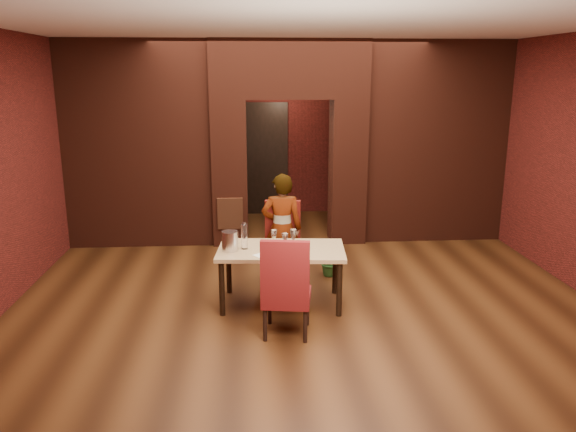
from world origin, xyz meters
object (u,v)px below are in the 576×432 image
object	(u,v)px
wine_bucket	(230,241)
water_bottle	(244,236)
wine_glass_c	(293,239)
potted_plant	(331,262)
dining_table	(281,276)
person_seated	(282,229)
wine_glass_b	(285,241)
chair_near	(287,285)
wine_glass_a	(274,238)
chair_far	(282,242)

from	to	relation	value
wine_bucket	water_bottle	world-z (taller)	water_bottle
wine_glass_c	potted_plant	world-z (taller)	wine_glass_c
dining_table	person_seated	world-z (taller)	person_seated
wine_glass_b	wine_glass_c	size ratio (longest dim) A/B	0.89
chair_near	wine_glass_c	size ratio (longest dim) A/B	5.01
wine_glass_a	wine_bucket	world-z (taller)	wine_bucket
chair_far	wine_glass_a	size ratio (longest dim) A/B	5.16
wine_glass_a	wine_glass_b	xyz separation A→B (m)	(0.12, -0.12, -0.00)
chair_far	wine_glass_c	bearing A→B (deg)	-75.91
dining_table	wine_glass_c	size ratio (longest dim) A/B	6.81
wine_glass_a	water_bottle	size ratio (longest dim) A/B	0.64
chair_near	wine_glass_c	bearing A→B (deg)	-90.44
wine_glass_c	water_bottle	world-z (taller)	water_bottle
chair_far	person_seated	world-z (taller)	person_seated
dining_table	potted_plant	xyz separation A→B (m)	(0.73, 0.92, -0.15)
wine_glass_a	potted_plant	distance (m)	1.31
dining_table	wine_glass_a	size ratio (longest dim) A/B	7.28
chair_near	wine_glass_a	bearing A→B (deg)	-75.17
wine_glass_a	dining_table	bearing A→B (deg)	-45.97
chair_near	wine_glass_b	xyz separation A→B (m)	(0.03, 0.75, 0.25)
dining_table	potted_plant	bearing A→B (deg)	56.28
wine_glass_c	wine_glass_b	bearing A→B (deg)	-144.60
chair_near	wine_glass_a	distance (m)	0.91
chair_far	chair_near	xyz separation A→B (m)	(-0.04, -1.58, 0.02)
water_bottle	wine_glass_b	bearing A→B (deg)	-6.97
wine_bucket	wine_glass_b	bearing A→B (deg)	0.26
chair_far	person_seated	bearing A→B (deg)	-84.89
chair_near	water_bottle	size ratio (longest dim) A/B	3.40
chair_far	wine_glass_b	world-z (taller)	chair_far
chair_far	water_bottle	bearing A→B (deg)	-114.83
water_bottle	potted_plant	bearing A→B (deg)	37.85
dining_table	potted_plant	distance (m)	1.19
chair_near	person_seated	xyz separation A→B (m)	(0.04, 1.54, 0.18)
dining_table	person_seated	size ratio (longest dim) A/B	1.02
wine_glass_b	wine_bucket	bearing A→B (deg)	-179.74
dining_table	potted_plant	world-z (taller)	dining_table
chair_near	wine_bucket	distance (m)	1.00
chair_far	person_seated	size ratio (longest dim) A/B	0.72
dining_table	water_bottle	distance (m)	0.66
person_seated	wine_glass_b	distance (m)	0.79
dining_table	wine_bucket	size ratio (longest dim) A/B	6.37
wine_glass_a	wine_glass_c	size ratio (longest dim) A/B	0.94
dining_table	water_bottle	xyz separation A→B (m)	(-0.43, 0.02, 0.51)
chair_near	person_seated	size ratio (longest dim) A/B	0.75
dining_table	wine_bucket	distance (m)	0.76
wine_bucket	potted_plant	world-z (taller)	wine_bucket
person_seated	wine_bucket	size ratio (longest dim) A/B	6.27
chair_near	wine_glass_b	bearing A→B (deg)	-83.56
chair_near	wine_glass_c	distance (m)	0.87
wine_glass_b	potted_plant	distance (m)	1.32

